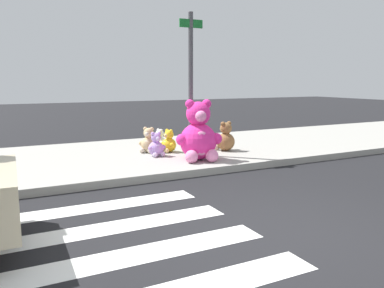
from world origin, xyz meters
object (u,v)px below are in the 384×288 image
object	(u,v)px
plush_tan	(148,142)
plush_white	(159,141)
plush_lavender	(156,146)
plush_lime	(197,141)
plush_brown	(225,139)
plush_yellow	(169,143)
sign_pole	(191,81)
plush_pink_large	(199,136)

from	to	relation	value
plush_tan	plush_white	bearing A→B (deg)	36.75
plush_lavender	plush_white	size ratio (longest dim) A/B	1.09
plush_lavender	plush_lime	world-z (taller)	plush_lavender
plush_brown	plush_yellow	distance (m)	1.40
plush_lavender	plush_lime	distance (m)	1.29
plush_yellow	plush_lavender	size ratio (longest dim) A/B	0.99
plush_yellow	plush_tan	size ratio (longest dim) A/B	0.91
plush_lime	plush_tan	bearing A→B (deg)	172.57
plush_tan	plush_brown	bearing A→B (deg)	-19.16
sign_pole	plush_lime	distance (m)	1.67
sign_pole	plush_brown	xyz separation A→B (m)	(1.01, 0.12, -1.41)
plush_brown	plush_lavender	distance (m)	1.79
plush_brown	plush_lavender	xyz separation A→B (m)	(-1.78, 0.09, -0.07)
sign_pole	plush_lime	world-z (taller)	sign_pole
plush_lime	plush_yellow	bearing A→B (deg)	-179.01
sign_pole	plush_brown	size ratio (longest dim) A/B	4.42
plush_pink_large	plush_tan	world-z (taller)	plush_pink_large
plush_lavender	plush_tan	size ratio (longest dim) A/B	0.91
plush_brown	plush_yellow	xyz separation A→B (m)	(-1.33, 0.44, -0.07)
plush_pink_large	plush_tan	distance (m)	1.51
plush_yellow	plush_lavender	distance (m)	0.58
plush_pink_large	plush_lime	size ratio (longest dim) A/B	2.60
plush_yellow	plush_lavender	xyz separation A→B (m)	(-0.46, -0.36, 0.00)
sign_pole	plush_pink_large	bearing A→B (deg)	-99.96
sign_pole	plush_lavender	bearing A→B (deg)	164.82
plush_pink_large	plush_white	xyz separation A→B (m)	(-0.26, 1.63, -0.32)
sign_pole	plush_brown	bearing A→B (deg)	6.86
plush_lavender	plush_tan	xyz separation A→B (m)	(0.01, 0.53, 0.02)
plush_pink_large	sign_pole	bearing A→B (deg)	80.04
plush_yellow	plush_tan	xyz separation A→B (m)	(-0.45, 0.17, 0.02)
plush_lime	plush_white	xyz separation A→B (m)	(-0.83, 0.46, 0.00)
plush_lime	plush_white	bearing A→B (deg)	150.89
plush_lavender	plush_tan	world-z (taller)	plush_tan
plush_pink_large	plush_tan	size ratio (longest dim) A/B	2.14
plush_lavender	plush_lime	size ratio (longest dim) A/B	1.11
sign_pole	plush_yellow	distance (m)	1.61
plush_lavender	plush_lime	xyz separation A→B (m)	(1.23, 0.37, -0.02)
plush_brown	plush_white	size ratio (longest dim) A/B	1.40
plush_yellow	plush_lavender	bearing A→B (deg)	-142.02
plush_brown	plush_tan	distance (m)	1.88
sign_pole	plush_white	world-z (taller)	sign_pole
sign_pole	plush_brown	distance (m)	1.74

